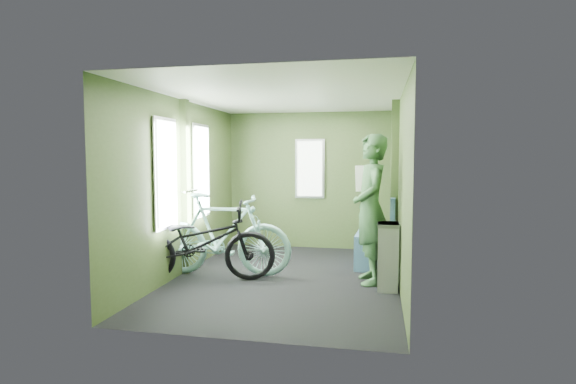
# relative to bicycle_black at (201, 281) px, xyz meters

# --- Properties ---
(room) EXTENTS (4.00, 4.02, 2.31)m
(room) POSITION_rel_bicycle_black_xyz_m (0.99, 0.40, 1.44)
(room) COLOR black
(room) RESTS_ON ground
(bicycle_black) EXTENTS (1.99, 1.17, 1.04)m
(bicycle_black) POSITION_rel_bicycle_black_xyz_m (0.00, 0.00, 0.00)
(bicycle_black) COLOR black
(bicycle_black) RESTS_ON ground
(bicycle_mint) EXTENTS (1.86, 0.72, 1.13)m
(bicycle_mint) POSITION_rel_bicycle_black_xyz_m (0.18, 0.30, 0.00)
(bicycle_mint) COLOR #86C5BD
(bicycle_mint) RESTS_ON ground
(passenger) EXTENTS (0.56, 0.75, 1.83)m
(passenger) POSITION_rel_bicycle_black_xyz_m (2.08, 0.36, 0.92)
(passenger) COLOR #2D532D
(passenger) RESTS_ON ground
(waste_box) EXTENTS (0.23, 0.32, 0.79)m
(waste_box) POSITION_rel_bicycle_black_xyz_m (2.28, 0.10, 0.39)
(waste_box) COLOR gray
(waste_box) RESTS_ON ground
(bench_seat) EXTENTS (0.58, 0.98, 1.01)m
(bench_seat) POSITION_rel_bicycle_black_xyz_m (2.17, 1.30, 0.30)
(bench_seat) COLOR #304D67
(bench_seat) RESTS_ON ground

